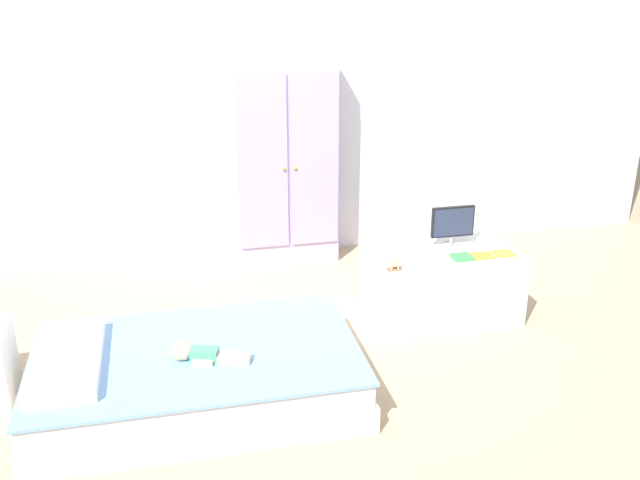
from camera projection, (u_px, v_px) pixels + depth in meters
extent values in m
cube|color=tan|center=(298.00, 358.00, 4.02)|extent=(10.00, 10.00, 0.02)
cube|color=silver|center=(252.00, 75.00, 4.95)|extent=(6.40, 0.05, 2.70)
cube|color=silver|center=(199.00, 386.00, 3.61)|extent=(1.62, 0.99, 0.14)
cube|color=silver|center=(197.00, 364.00, 3.56)|extent=(1.58, 0.95, 0.12)
cube|color=#7AA8DB|center=(196.00, 352.00, 3.53)|extent=(1.61, 0.98, 0.02)
cube|color=white|center=(67.00, 360.00, 3.39)|extent=(0.32, 0.71, 0.06)
cube|color=#4CA375|center=(205.00, 355.00, 3.44)|extent=(0.15, 0.11, 0.06)
cube|color=beige|center=(235.00, 356.00, 3.45)|extent=(0.16, 0.08, 0.04)
cube|color=beige|center=(233.00, 360.00, 3.42)|extent=(0.16, 0.08, 0.04)
cube|color=beige|center=(207.00, 352.00, 3.50)|extent=(0.10, 0.05, 0.03)
cube|color=beige|center=(202.00, 363.00, 3.40)|extent=(0.10, 0.05, 0.03)
sphere|color=beige|center=(183.00, 351.00, 3.44)|extent=(0.09, 0.09, 0.09)
sphere|color=#E0C67F|center=(181.00, 351.00, 3.44)|extent=(0.10, 0.10, 0.10)
cube|color=silver|center=(285.00, 163.00, 5.06)|extent=(0.73, 0.25, 1.50)
cube|color=#AF9DC9|center=(263.00, 164.00, 4.89)|extent=(0.34, 0.02, 1.23)
cube|color=#AF9DC9|center=(314.00, 161.00, 4.96)|extent=(0.34, 0.02, 1.23)
sphere|color=gold|center=(284.00, 169.00, 4.91)|extent=(0.02, 0.02, 0.02)
sphere|color=gold|center=(295.00, 168.00, 4.93)|extent=(0.02, 0.02, 0.02)
cube|color=white|center=(441.00, 284.00, 4.41)|extent=(0.90, 0.54, 0.43)
cylinder|color=#99999E|center=(451.00, 244.00, 4.43)|extent=(0.10, 0.10, 0.01)
cylinder|color=#99999E|center=(451.00, 240.00, 4.42)|extent=(0.02, 0.02, 0.05)
cube|color=black|center=(453.00, 222.00, 4.38)|extent=(0.27, 0.02, 0.20)
cube|color=#28334C|center=(454.00, 222.00, 4.36)|extent=(0.25, 0.01, 0.18)
cube|color=#8E6642|center=(394.00, 268.00, 4.08)|extent=(0.08, 0.01, 0.01)
cube|color=#8E6642|center=(395.00, 270.00, 4.06)|extent=(0.08, 0.01, 0.01)
cube|color=#D1B289|center=(395.00, 263.00, 4.05)|extent=(0.06, 0.02, 0.03)
cylinder|color=#D1B289|center=(397.00, 266.00, 4.08)|extent=(0.01, 0.01, 0.02)
cylinder|color=#D1B289|center=(398.00, 267.00, 4.06)|extent=(0.01, 0.01, 0.02)
cylinder|color=#D1B289|center=(391.00, 266.00, 4.07)|extent=(0.01, 0.01, 0.02)
cylinder|color=#D1B289|center=(392.00, 268.00, 4.05)|extent=(0.01, 0.01, 0.02)
cylinder|color=#D1B289|center=(399.00, 258.00, 4.05)|extent=(0.02, 0.02, 0.02)
sphere|color=#D1B289|center=(399.00, 256.00, 4.04)|extent=(0.03, 0.03, 0.03)
cube|color=#429E51|center=(462.00, 257.00, 4.23)|extent=(0.12, 0.11, 0.02)
cube|color=orange|center=(482.00, 256.00, 4.26)|extent=(0.13, 0.11, 0.01)
cube|color=gold|center=(503.00, 254.00, 4.29)|extent=(0.12, 0.10, 0.01)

